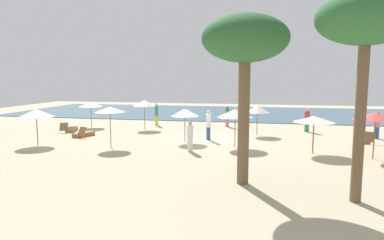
% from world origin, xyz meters
% --- Properties ---
extents(ground_plane, '(60.00, 60.00, 0.00)m').
position_xyz_m(ground_plane, '(0.00, 0.00, 0.00)').
color(ground_plane, '#BCAD8E').
extents(ocean_water, '(48.00, 16.00, 0.06)m').
position_xyz_m(ocean_water, '(0.00, 17.00, 0.03)').
color(ocean_water, '#3D6075').
rests_on(ocean_water, ground_plane).
extents(umbrella_0, '(1.73, 1.73, 2.35)m').
position_xyz_m(umbrella_0, '(-5.12, -3.12, 2.19)').
color(umbrella_0, brown).
rests_on(umbrella_0, ground_plane).
extents(umbrella_1, '(1.70, 1.70, 2.07)m').
position_xyz_m(umbrella_1, '(3.16, 2.75, 1.82)').
color(umbrella_1, brown).
rests_on(umbrella_1, ground_plane).
extents(umbrella_2, '(2.04, 2.04, 2.21)m').
position_xyz_m(umbrella_2, '(1.97, -1.72, 1.97)').
color(umbrella_2, brown).
rests_on(umbrella_2, ground_plane).
extents(umbrella_3, '(1.72, 1.72, 2.08)m').
position_xyz_m(umbrella_3, '(-1.23, -0.73, 1.85)').
color(umbrella_3, brown).
rests_on(umbrella_3, ground_plane).
extents(umbrella_4, '(1.77, 1.77, 2.27)m').
position_xyz_m(umbrella_4, '(-5.48, 3.79, 2.03)').
color(umbrella_4, brown).
rests_on(umbrella_4, ground_plane).
extents(umbrella_5, '(2.14, 2.14, 2.33)m').
position_xyz_m(umbrella_5, '(8.94, -3.26, 2.15)').
color(umbrella_5, brown).
rests_on(umbrella_5, ground_plane).
extents(umbrella_6, '(1.90, 1.90, 2.00)m').
position_xyz_m(umbrella_6, '(-10.16, 4.07, 1.82)').
color(umbrella_6, brown).
rests_on(umbrella_6, ground_plane).
extents(umbrella_7, '(2.07, 2.07, 2.15)m').
position_xyz_m(umbrella_7, '(-9.72, -3.40, 1.91)').
color(umbrella_7, brown).
rests_on(umbrella_7, ground_plane).
extents(umbrella_8, '(2.13, 2.13, 2.00)m').
position_xyz_m(umbrella_8, '(6.19, -2.52, 1.83)').
color(umbrella_8, brown).
rests_on(umbrella_8, ground_plane).
extents(lounger_0, '(1.09, 1.74, 0.74)m').
position_xyz_m(lounger_0, '(9.71, 1.43, 0.18)').
color(lounger_0, brown).
rests_on(lounger_0, ground_plane).
extents(lounger_1, '(1.14, 1.74, 0.74)m').
position_xyz_m(lounger_1, '(-8.45, -0.27, 0.17)').
color(lounger_1, olive).
rests_on(lounger_1, ground_plane).
extents(lounger_2, '(1.09, 1.76, 0.72)m').
position_xyz_m(lounger_2, '(-10.49, 1.55, 0.18)').
color(lounger_2, olive).
rests_on(lounger_2, ground_plane).
extents(person_0, '(0.54, 0.54, 1.72)m').
position_xyz_m(person_0, '(6.76, 4.98, 0.86)').
color(person_0, '#338C59').
rests_on(person_0, ground_plane).
extents(person_1, '(0.41, 0.41, 1.92)m').
position_xyz_m(person_1, '(0.11, 0.25, 0.99)').
color(person_1, '#2D4C8C').
rests_on(person_1, ground_plane).
extents(person_2, '(0.50, 0.50, 1.79)m').
position_xyz_m(person_2, '(10.91, 2.88, 0.90)').
color(person_2, '#2D4C8C').
rests_on(person_2, ground_plane).
extents(person_3, '(0.46, 0.46, 1.70)m').
position_xyz_m(person_3, '(0.70, 6.38, 0.86)').
color(person_3, '#D17299').
rests_on(person_3, ground_plane).
extents(person_4, '(0.40, 0.40, 1.87)m').
position_xyz_m(person_4, '(-5.22, 6.05, 0.97)').
color(person_4, yellow).
rests_on(person_4, ground_plane).
extents(person_5, '(0.46, 0.46, 1.67)m').
position_xyz_m(person_5, '(-0.34, -3.39, 0.84)').
color(person_5, white).
rests_on(person_5, ground_plane).
extents(palm_0, '(3.06, 3.06, 6.71)m').
position_xyz_m(palm_0, '(6.55, -9.74, 5.74)').
color(palm_0, brown).
rests_on(palm_0, ground_plane).
extents(palm_2, '(3.20, 3.20, 6.33)m').
position_xyz_m(palm_2, '(2.82, -8.55, 5.31)').
color(palm_2, brown).
rests_on(palm_2, ground_plane).
extents(dog, '(0.41, 0.68, 0.32)m').
position_xyz_m(dog, '(2.45, 0.13, 0.17)').
color(dog, olive).
rests_on(dog, ground_plane).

